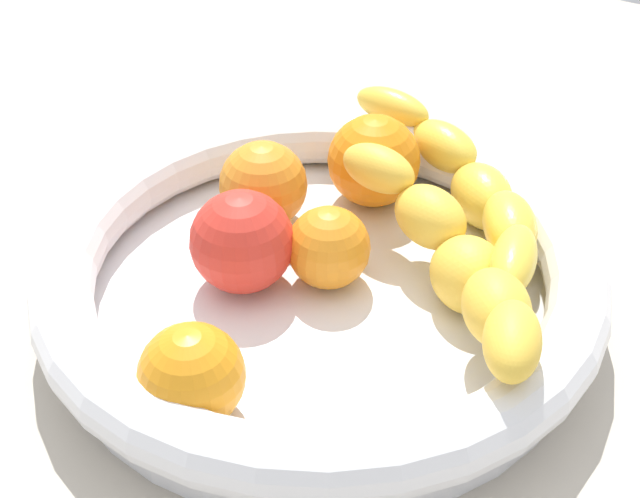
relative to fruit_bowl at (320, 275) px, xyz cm
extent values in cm
cube|color=#B3A998|center=(0.00, 0.00, -4.24)|extent=(120.00, 120.00, 3.00)
cylinder|color=white|center=(0.00, 0.00, -1.89)|extent=(30.87, 30.87, 1.69)
torus|color=white|center=(0.00, 0.00, 0.76)|extent=(33.40, 33.40, 3.61)
ellipsoid|color=yellow|center=(13.04, -3.39, 3.91)|extent=(4.52, 5.84, 2.83)
ellipsoid|color=yellow|center=(10.95, 0.36, 2.52)|extent=(5.96, 6.28, 3.59)
ellipsoid|color=yellow|center=(7.96, 3.43, 1.13)|extent=(6.75, 6.61, 4.35)
ellipsoid|color=yellow|center=(4.27, 5.61, 2.52)|extent=(6.15, 5.32, 3.59)
ellipsoid|color=yellow|center=(0.13, 6.75, 3.91)|extent=(5.50, 3.51, 2.83)
ellipsoid|color=yellow|center=(10.38, 3.54, 3.17)|extent=(3.92, 6.37, 2.49)
ellipsoid|color=yellow|center=(8.41, 8.06, 2.02)|extent=(5.84, 6.70, 3.16)
ellipsoid|color=yellow|center=(5.18, 11.77, 0.86)|extent=(7.00, 6.75, 3.83)
ellipsoid|color=yellow|center=(0.99, 14.36, 2.02)|extent=(6.69, 5.22, 3.16)
ellipsoid|color=yellow|center=(-3.78, 15.57, 3.17)|extent=(6.14, 3.05, 2.49)
sphere|color=orange|center=(0.03, 0.95, 1.45)|extent=(5.01, 5.01, 5.01)
sphere|color=orange|center=(-6.87, 3.98, 1.82)|extent=(5.75, 5.75, 5.75)
sphere|color=orange|center=(0.23, -11.80, 1.65)|extent=(5.39, 5.39, 5.39)
sphere|color=orange|center=(-2.13, 10.06, 2.07)|extent=(6.24, 6.24, 6.24)
sphere|color=red|center=(-4.18, -1.95, 2.05)|extent=(6.20, 6.20, 6.20)
camera|label=1|loc=(21.69, -34.14, 32.55)|focal=49.05mm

